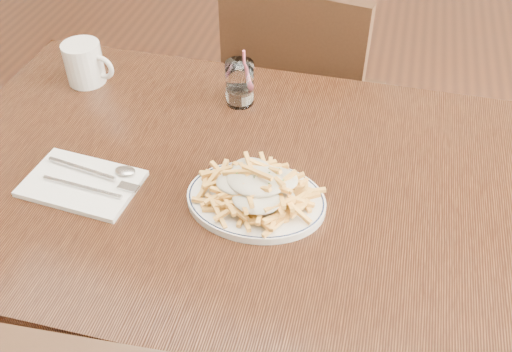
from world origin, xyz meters
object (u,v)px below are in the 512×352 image
(table, at_px, (226,202))
(chair_far, at_px, (300,97))
(water_glass, at_px, (240,86))
(coffee_mug, at_px, (85,63))
(fries_plate, at_px, (256,200))
(loaded_fries, at_px, (256,184))

(table, distance_m, chair_far, 0.67)
(table, bearing_deg, water_glass, 98.15)
(water_glass, bearing_deg, table, -81.85)
(table, relative_size, chair_far, 1.35)
(coffee_mug, bearing_deg, table, -30.26)
(fries_plate, bearing_deg, water_glass, 110.34)
(water_glass, bearing_deg, fries_plate, -69.66)
(chair_far, bearing_deg, loaded_fries, -86.98)
(loaded_fries, height_order, water_glass, water_glass)
(water_glass, distance_m, coffee_mug, 0.38)
(table, height_order, chair_far, chair_far)
(loaded_fries, bearing_deg, water_glass, 110.34)
(coffee_mug, bearing_deg, loaded_fries, -31.90)
(coffee_mug, bearing_deg, water_glass, 0.52)
(chair_far, distance_m, water_glass, 0.50)
(table, xyz_separation_m, coffee_mug, (-0.41, 0.24, 0.13))
(water_glass, bearing_deg, coffee_mug, -179.48)
(loaded_fries, bearing_deg, fries_plate, 0.00)
(table, distance_m, loaded_fries, 0.17)
(table, relative_size, loaded_fries, 5.33)
(fries_plate, height_order, coffee_mug, coffee_mug)
(chair_far, xyz_separation_m, water_glass, (-0.08, -0.40, 0.29))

